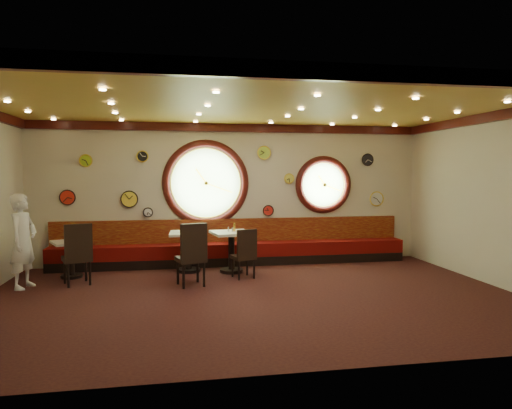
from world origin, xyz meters
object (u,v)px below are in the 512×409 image
Objects in this scene: chair_a at (78,250)px; condiment_a_salt at (67,239)px; table_b at (188,247)px; waiter at (23,241)px; chair_b at (192,250)px; chair_c at (245,250)px; condiment_b_salt at (183,229)px; condiment_c_bottle at (234,227)px; condiment_a_bottle at (74,236)px; condiment_c_salt at (228,229)px; table_a at (71,254)px; condiment_c_pepper at (232,230)px; table_c at (231,247)px; condiment_a_pepper at (71,238)px; condiment_b_bottle at (191,228)px; condiment_b_pepper at (189,230)px.

chair_a reaches higher than condiment_a_salt.
waiter reaches higher than table_b.
chair_b is (2.08, -0.46, 0.01)m from chair_a.
chair_c is 1.56m from condiment_b_salt.
chair_b is 4.18× the size of condiment_c_bottle.
chair_c is (1.04, 0.47, -0.11)m from chair_b.
chair_c is at bearing -13.48° from condiment_a_bottle.
condiment_c_salt is 0.58× the size of condiment_c_bottle.
chair_b is at bearing -26.38° from table_a.
condiment_c_pepper is (0.87, 1.04, 0.23)m from chair_b.
condiment_c_salt reaches higher than condiment_c_pepper.
condiment_c_bottle is (0.07, 0.04, 0.40)m from table_c.
waiter is at bearing -163.83° from table_b.
condiment_a_pepper is at bearing 177.40° from condiment_c_pepper.
condiment_a_bottle is 2.33m from condiment_b_bottle.
chair_a reaches higher than condiment_b_bottle.
chair_b is 7.27× the size of condiment_c_salt.
condiment_b_bottle is (-0.83, 0.26, 0.38)m from table_c.
condiment_a_salt is (-2.42, 1.17, 0.11)m from chair_b.
condiment_a_salt is 3.21m from condiment_c_salt.
condiment_a_pepper is 0.60× the size of condiment_c_bottle.
chair_a is at bearing -74.06° from waiter.
condiment_a_salt is at bearing -24.18° from waiter.
condiment_b_pepper is 0.63× the size of condiment_c_bottle.
table_a is at bearing 138.60° from chair_b.
condiment_b_pepper is 0.14m from condiment_b_bottle.
condiment_a_bottle is at bearing 177.04° from condiment_c_salt.
chair_b is 3.04m from waiter.
condiment_b_pepper reaches higher than table_b.
condiment_a_pepper is (-2.36, 1.18, 0.12)m from chair_b.
condiment_c_pepper reaches higher than condiment_a_salt.
chair_c is 5.84× the size of condiment_a_pepper.
condiment_a_bottle is at bearing 136.09° from chair_b.
table_b is 1.18× the size of chair_a.
condiment_b_pepper is at bearing 1.28° from condiment_a_pepper.
table_b is at bearing 167.14° from table_c.
chair_b reaches higher than condiment_b_pepper.
waiter is at bearing -131.30° from condiment_a_pepper.
condiment_a_salt is at bearing -138.93° from condiment_a_bottle.
chair_a is at bearing -64.45° from condiment_a_salt.
condiment_a_pepper is at bearing 178.68° from condiment_c_salt.
table_a is 3.17m from condiment_c_salt.
condiment_a_pepper is at bearing 89.68° from chair_a.
chair_b is 2.69m from condiment_a_salt.
condiment_c_bottle is at bearing -5.42° from condiment_b_pepper.
condiment_a_bottle is at bearing 41.07° from condiment_a_salt.
table_a is 3.20m from table_c.
waiter is (-2.97, -0.86, 0.33)m from table_b.
condiment_a_salt is 2.45m from condiment_b_bottle.
table_b is 8.44× the size of condiment_c_salt.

